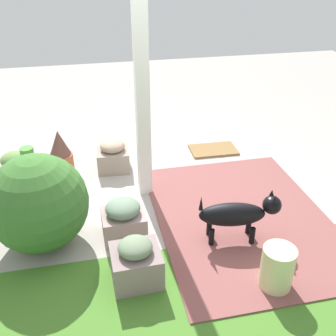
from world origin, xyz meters
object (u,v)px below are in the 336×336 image
Objects in this scene: stone_planter_nearest at (113,156)px; terracotta_pot_tall at (33,181)px; terracotta_pot_broad at (15,165)px; ceramic_urn at (277,268)px; stone_planter_mid at (124,219)px; stone_planter_far at (136,263)px; porch_pillar at (142,103)px; dog at (238,214)px; round_shrub at (38,203)px; doormat at (213,150)px; terracotta_pot_spiky at (60,151)px.

terracotta_pot_tall is at bearing 27.04° from stone_planter_nearest.
ceramic_urn is at bearing 136.20° from terracotta_pot_broad.
stone_planter_far reaches higher than stone_planter_mid.
porch_pillar is at bearing -102.27° from stone_planter_far.
stone_planter_mid is 1.09× the size of terracotta_pot_broad.
dog is (-1.06, 1.68, 0.13)m from stone_planter_nearest.
round_shrub is 1.46× the size of terracotta_pot_tall.
stone_planter_mid is (0.34, 0.76, -0.92)m from porch_pillar.
stone_planter_far is 0.46× the size of round_shrub.
stone_planter_nearest is at bearing -121.12° from round_shrub.
porch_pillar is 3.41× the size of doormat.
stone_planter_far is (-0.01, 2.01, 0.01)m from stone_planter_nearest.
dog is (-1.04, -0.33, 0.12)m from stone_planter_far.
terracotta_pot_tall reaches higher than dog.
stone_planter_nearest is 1.00× the size of stone_planter_mid.
porch_pillar is 1.16m from stone_planter_nearest.
terracotta_pot_spiky is at bearing -72.59° from stone_planter_far.
round_shrub is (0.82, -0.68, 0.27)m from stone_planter_far.
porch_pillar reaches higher than ceramic_urn.
terracotta_pot_broad is (1.20, 0.06, 0.05)m from stone_planter_nearest.
terracotta_pot_tall is (0.97, -1.52, 0.03)m from stone_planter_far.
round_shrub is 1.18× the size of dog.
terracotta_pot_broad is (0.40, -1.26, -0.24)m from round_shrub.
terracotta_pot_tall reaches higher than terracotta_pot_spiky.
terracotta_pot_tall reaches higher than stone_planter_mid.
ceramic_urn is (-0.11, 0.65, -0.11)m from dog.
round_shrub is at bearing -3.52° from stone_planter_mid.
terracotta_pot_spiky is 0.82× the size of doormat.
stone_planter_far is 1.10m from round_shrub.
porch_pillar is 1.24m from stone_planter_mid.
round_shrub is at bearing 100.48° from terracotta_pot_tall.
stone_planter_mid is at bearing -86.76° from stone_planter_far.
terracotta_pot_broad is at bearing -58.02° from stone_planter_far.
terracotta_pot_tall is at bearing -79.52° from round_shrub.
porch_pillar is 2.79× the size of dog.
stone_planter_far is at bearing -15.68° from ceramic_urn.
ceramic_urn reaches higher than stone_planter_nearest.
round_shrub is 2.37× the size of terracotta_pot_broad.
stone_planter_far is 1.10× the size of terracotta_pot_broad.
doormat is (-1.12, -0.83, -1.10)m from porch_pillar.
stone_planter_mid is 1.06× the size of ceramic_urn.
round_shrub is 2.22m from ceramic_urn.
terracotta_pot_tall is (0.16, -0.84, -0.24)m from round_shrub.
porch_pillar is at bearing -55.35° from dog.
doormat is (-1.42, -2.22, -0.18)m from stone_planter_far.
terracotta_pot_spiky is (-0.14, -1.48, -0.22)m from round_shrub.
terracotta_pot_spiky is (0.64, -1.53, 0.06)m from stone_planter_mid.
stone_planter_mid is 0.67× the size of terracotta_pot_tall.
round_shrub is at bearing 34.54° from doormat.
round_shrub reaches higher than dog.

